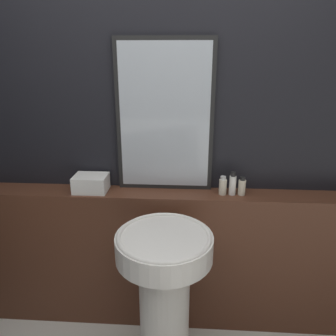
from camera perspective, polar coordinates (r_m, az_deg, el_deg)
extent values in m
cube|color=black|center=(2.05, -0.45, 4.67)|extent=(8.00, 0.06, 2.50)
cube|color=#512D1E|center=(2.26, -0.64, -15.52)|extent=(2.84, 0.20, 0.96)
cylinder|color=white|center=(2.00, -0.62, -24.40)|extent=(0.27, 0.27, 0.77)
cylinder|color=white|center=(1.72, -0.67, -13.52)|extent=(0.50, 0.50, 0.12)
torus|color=white|center=(1.69, -0.68, -11.75)|extent=(0.49, 0.49, 0.02)
cube|color=black|center=(1.96, -0.49, 8.82)|extent=(0.58, 0.03, 0.90)
cube|color=#B2BCC6|center=(1.96, -0.51, 8.77)|extent=(0.53, 0.02, 0.85)
cube|color=white|center=(2.08, -13.26, -2.59)|extent=(0.20, 0.15, 0.10)
cylinder|color=beige|center=(2.01, 9.50, -3.27)|extent=(0.05, 0.05, 0.09)
cylinder|color=silver|center=(1.99, 9.60, -1.73)|extent=(0.03, 0.03, 0.02)
cylinder|color=white|center=(2.01, 11.16, -2.98)|extent=(0.04, 0.04, 0.12)
cylinder|color=black|center=(1.99, 11.30, -1.06)|extent=(0.03, 0.03, 0.03)
cylinder|color=beige|center=(2.02, 12.74, -3.32)|extent=(0.04, 0.04, 0.09)
cylinder|color=black|center=(2.00, 12.86, -1.81)|extent=(0.03, 0.03, 0.02)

